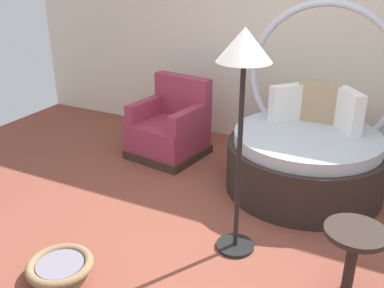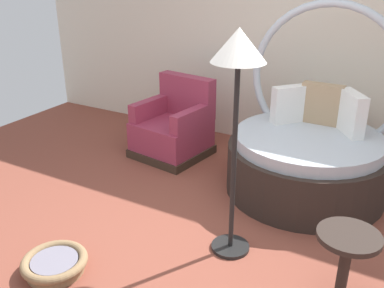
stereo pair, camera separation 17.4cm
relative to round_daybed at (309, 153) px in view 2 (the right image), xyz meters
name	(u,v)px [view 2 (the right image)]	position (x,y,z in m)	size (l,w,h in m)	color
ground_plane	(219,244)	(-0.37, -1.32, -0.42)	(8.00, 8.00, 0.02)	brown
back_wall	(312,30)	(-0.37, 1.06, 1.07)	(8.00, 0.12, 2.97)	silver
round_daybed	(309,153)	(0.00, 0.00, 0.00)	(1.60, 1.60, 1.89)	#2D231E
red_armchair	(174,129)	(-1.67, 0.09, -0.08)	(0.90, 0.90, 0.94)	#38281E
pet_basket	(55,264)	(-1.32, -2.26, -0.34)	(0.51, 0.51, 0.13)	#8E704C
side_table	(348,245)	(0.66, -1.43, 0.01)	(0.44, 0.44, 0.52)	#2D231E
floor_lamp	(238,69)	(-0.26, -1.33, 1.12)	(0.40, 0.40, 1.82)	black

